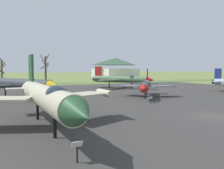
{
  "coord_description": "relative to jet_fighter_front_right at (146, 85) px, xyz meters",
  "views": [
    {
      "loc": [
        -19.15,
        -15.63,
        4.51
      ],
      "look_at": [
        -2.25,
        15.82,
        2.22
      ],
      "focal_mm": 39.21,
      "sensor_mm": 36.0,
      "label": 1
    }
  ],
  "objects": [
    {
      "name": "jet_fighter_rear_center",
      "position": [
        -18.16,
        6.33,
        0.44
      ],
      "size": [
        12.36,
        15.54,
        5.05
      ],
      "color": "#33383D",
      "rests_on": "ground"
    },
    {
      "name": "info_placard_rear_right",
      "position": [
        -19.01,
        -20.59,
        -1.18
      ],
      "size": [
        0.56,
        0.29,
        1.11
      ],
      "color": "black",
      "rests_on": "ground"
    },
    {
      "name": "bare_tree_center",
      "position": [
        -5.72,
        43.0,
        2.68
      ],
      "size": [
        2.75,
        2.99,
        8.99
      ],
      "color": "brown",
      "rests_on": "ground"
    },
    {
      "name": "info_placard_rear_left",
      "position": [
        9.69,
        9.64,
        -1.27
      ],
      "size": [
        0.55,
        0.26,
        1.0
      ],
      "color": "black",
      "rests_on": "ground"
    },
    {
      "name": "info_placard_front_right",
      "position": [
        -3.95,
        -6.43,
        -1.27
      ],
      "size": [
        0.55,
        0.39,
        0.97
      ],
      "color": "black",
      "rests_on": "ground"
    },
    {
      "name": "info_placard_rear_center",
      "position": [
        -14.53,
        -0.89,
        -1.19
      ],
      "size": [
        0.64,
        0.21,
        1.08
      ],
      "color": "black",
      "rests_on": "ground"
    },
    {
      "name": "jet_fighter_rear_right",
      "position": [
        -18.74,
        -13.14,
        0.6
      ],
      "size": [
        12.16,
        17.51,
        5.91
      ],
      "color": "#B7B293",
      "rests_on": "ground"
    },
    {
      "name": "visitor_building",
      "position": [
        30.43,
        64.65,
        2.8
      ],
      "size": [
        19.25,
        16.61,
        9.41
      ],
      "color": "silver",
      "rests_on": "ground"
    },
    {
      "name": "jet_fighter_rear_left",
      "position": [
        5.17,
        16.6,
        0.3
      ],
      "size": [
        10.65,
        13.95,
        5.1
      ],
      "color": "#4C6B47",
      "rests_on": "ground"
    },
    {
      "name": "asphalt_apron",
      "position": [
        -3.78,
        2.5,
        -1.86
      ],
      "size": [
        78.76,
        60.84,
        0.05
      ],
      "primitive_type": "cube",
      "color": "#383533",
      "rests_on": "ground"
    },
    {
      "name": "bare_tree_left_of_center",
      "position": [
        -17.7,
        44.69,
        2.2
      ],
      "size": [
        2.53,
        2.57,
        8.54
      ],
      "color": "brown",
      "rests_on": "ground"
    },
    {
      "name": "ground_plane",
      "position": [
        -3.78,
        -15.75,
        -1.89
      ],
      "size": [
        600.0,
        600.0,
        0.0
      ],
      "primitive_type": "plane",
      "color": "olive"
    },
    {
      "name": "grass_verge_strip",
      "position": [
        -3.78,
        38.92,
        -1.86
      ],
      "size": [
        138.76,
        12.0,
        0.06
      ],
      "primitive_type": "cube",
      "color": "#556B32",
      "rests_on": "ground"
    },
    {
      "name": "jet_fighter_front_right",
      "position": [
        0.0,
        0.0,
        0.0
      ],
      "size": [
        9.85,
        11.32,
        4.57
      ],
      "color": "#565B60",
      "rests_on": "ground"
    }
  ]
}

